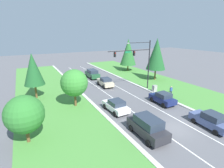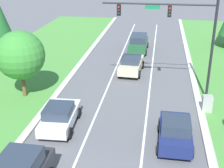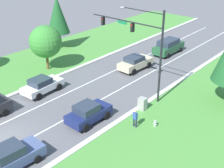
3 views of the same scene
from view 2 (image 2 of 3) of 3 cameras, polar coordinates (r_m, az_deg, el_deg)
The scene contains 7 objects.
traffic_signal_mast at distance 23.80m, azimuth 12.86°, elevation 10.61°, with size 8.36×0.41×8.89m.
forest_suv at distance 36.93m, azimuth 4.87°, elevation 7.50°, with size 2.21×5.11×1.97m.
white_sedan at distance 20.78m, azimuth -9.54°, elevation -5.80°, with size 2.25×4.45×1.64m.
champagne_sedan at distance 29.99m, azimuth 3.56°, elevation 3.66°, with size 2.27×4.68×1.71m.
navy_sedan at distance 19.13m, azimuth 11.49°, elevation -8.51°, with size 2.11×4.14×1.75m.
utility_cabinet at distance 23.56m, azimuth 17.01°, elevation -3.51°, with size 0.70×0.60×1.28m.
oak_near_left_tree at distance 24.94m, azimuth -16.43°, elevation 5.06°, with size 3.79×3.79×5.38m.
Camera 2 is at (2.39, -10.42, 10.64)m, focal length 50.00 mm.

